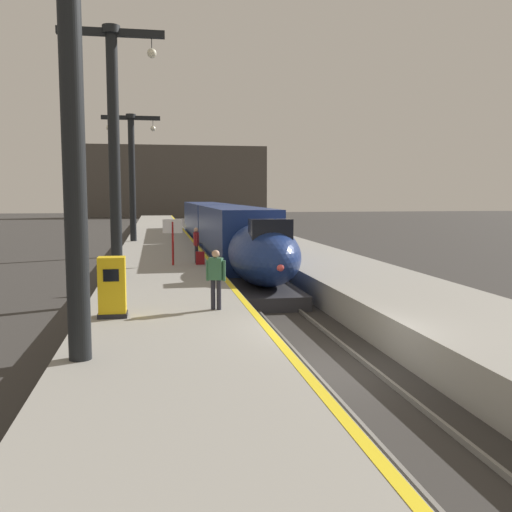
{
  "coord_description": "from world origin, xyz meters",
  "views": [
    {
      "loc": [
        -4.41,
        -13.09,
        4.26
      ],
      "look_at": [
        -0.37,
        9.77,
        1.8
      ],
      "focal_mm": 40.29,
      "sensor_mm": 36.0,
      "label": 1
    }
  ],
  "objects_px": {
    "passenger_mid_platform": "(216,275)",
    "station_column_near": "(74,61)",
    "station_column_far": "(132,165)",
    "departure_info_board": "(173,233)",
    "passenger_near_edge": "(196,242)",
    "ticket_machine_yellow": "(112,289)",
    "station_column_mid": "(114,129)",
    "rolling_suitcase": "(200,258)",
    "highspeed_train_main": "(221,230)"
  },
  "relations": [
    {
      "from": "station_column_far",
      "to": "passenger_near_edge",
      "type": "relative_size",
      "value": 5.19
    },
    {
      "from": "station_column_mid",
      "to": "station_column_far",
      "type": "height_order",
      "value": "station_column_mid"
    },
    {
      "from": "station_column_near",
      "to": "ticket_machine_yellow",
      "type": "bearing_deg",
      "value": 85.74
    },
    {
      "from": "departure_info_board",
      "to": "ticket_machine_yellow",
      "type": "bearing_deg",
      "value": -99.9
    },
    {
      "from": "highspeed_train_main",
      "to": "station_column_far",
      "type": "distance_m",
      "value": 7.88
    },
    {
      "from": "highspeed_train_main",
      "to": "departure_info_board",
      "type": "bearing_deg",
      "value": -106.86
    },
    {
      "from": "passenger_near_edge",
      "to": "passenger_mid_platform",
      "type": "xyz_separation_m",
      "value": [
        -0.25,
        -11.2,
        0.0
      ]
    },
    {
      "from": "ticket_machine_yellow",
      "to": "station_column_near",
      "type": "bearing_deg",
      "value": -94.26
    },
    {
      "from": "highspeed_train_main",
      "to": "station_column_near",
      "type": "bearing_deg",
      "value": -102.21
    },
    {
      "from": "departure_info_board",
      "to": "passenger_mid_platform",
      "type": "bearing_deg",
      "value": -85.4
    },
    {
      "from": "station_column_mid",
      "to": "ticket_machine_yellow",
      "type": "xyz_separation_m",
      "value": [
        0.35,
        -7.63,
        -5.0
      ]
    },
    {
      "from": "rolling_suitcase",
      "to": "departure_info_board",
      "type": "height_order",
      "value": "departure_info_board"
    },
    {
      "from": "highspeed_train_main",
      "to": "departure_info_board",
      "type": "height_order",
      "value": "highspeed_train_main"
    },
    {
      "from": "station_column_mid",
      "to": "highspeed_train_main",
      "type": "bearing_deg",
      "value": 69.05
    },
    {
      "from": "passenger_mid_platform",
      "to": "station_column_far",
      "type": "bearing_deg",
      "value": 97.1
    },
    {
      "from": "highspeed_train_main",
      "to": "departure_info_board",
      "type": "relative_size",
      "value": 18.0
    },
    {
      "from": "station_column_mid",
      "to": "departure_info_board",
      "type": "distance_m",
      "value": 5.96
    },
    {
      "from": "station_column_near",
      "to": "passenger_near_edge",
      "type": "distance_m",
      "value": 16.68
    },
    {
      "from": "station_column_far",
      "to": "departure_info_board",
      "type": "distance_m",
      "value": 15.32
    },
    {
      "from": "rolling_suitcase",
      "to": "passenger_mid_platform",
      "type": "bearing_deg",
      "value": -92.11
    },
    {
      "from": "station_column_mid",
      "to": "passenger_near_edge",
      "type": "relative_size",
      "value": 5.67
    },
    {
      "from": "station_column_far",
      "to": "rolling_suitcase",
      "type": "xyz_separation_m",
      "value": [
        3.55,
        -14.6,
        -5.0
      ]
    },
    {
      "from": "highspeed_train_main",
      "to": "rolling_suitcase",
      "type": "height_order",
      "value": "highspeed_train_main"
    },
    {
      "from": "passenger_near_edge",
      "to": "station_column_far",
      "type": "bearing_deg",
      "value": 103.57
    },
    {
      "from": "highspeed_train_main",
      "to": "station_column_far",
      "type": "bearing_deg",
      "value": 154.85
    },
    {
      "from": "highspeed_train_main",
      "to": "departure_info_board",
      "type": "distance_m",
      "value": 12.44
    },
    {
      "from": "station_column_far",
      "to": "passenger_near_edge",
      "type": "xyz_separation_m",
      "value": [
        3.41,
        -14.12,
        -4.32
      ]
    },
    {
      "from": "passenger_mid_platform",
      "to": "station_column_near",
      "type": "bearing_deg",
      "value": -124.84
    },
    {
      "from": "passenger_mid_platform",
      "to": "passenger_near_edge",
      "type": "bearing_deg",
      "value": 88.7
    },
    {
      "from": "station_column_near",
      "to": "station_column_mid",
      "type": "relative_size",
      "value": 0.97
    },
    {
      "from": "station_column_near",
      "to": "passenger_mid_platform",
      "type": "distance_m",
      "value": 7.18
    },
    {
      "from": "station_column_mid",
      "to": "departure_info_board",
      "type": "bearing_deg",
      "value": 56.87
    },
    {
      "from": "departure_info_board",
      "to": "station_column_far",
      "type": "bearing_deg",
      "value": 98.9
    },
    {
      "from": "rolling_suitcase",
      "to": "departure_info_board",
      "type": "distance_m",
      "value": 1.74
    },
    {
      "from": "station_column_far",
      "to": "departure_info_board",
      "type": "relative_size",
      "value": 4.14
    },
    {
      "from": "station_column_mid",
      "to": "rolling_suitcase",
      "type": "xyz_separation_m",
      "value": [
        3.55,
        3.58,
        -5.43
      ]
    },
    {
      "from": "rolling_suitcase",
      "to": "ticket_machine_yellow",
      "type": "height_order",
      "value": "ticket_machine_yellow"
    },
    {
      "from": "station_column_near",
      "to": "departure_info_board",
      "type": "xyz_separation_m",
      "value": [
        2.24,
        15.11,
        -4.19
      ]
    },
    {
      "from": "station_column_near",
      "to": "passenger_near_edge",
      "type": "xyz_separation_m",
      "value": [
        3.35,
        15.65,
        -4.71
      ]
    },
    {
      "from": "highspeed_train_main",
      "to": "passenger_mid_platform",
      "type": "relative_size",
      "value": 22.58
    },
    {
      "from": "rolling_suitcase",
      "to": "highspeed_train_main",
      "type": "bearing_deg",
      "value": 78.76
    },
    {
      "from": "station_column_far",
      "to": "ticket_machine_yellow",
      "type": "distance_m",
      "value": 26.22
    },
    {
      "from": "station_column_far",
      "to": "rolling_suitcase",
      "type": "height_order",
      "value": "station_column_far"
    },
    {
      "from": "passenger_near_edge",
      "to": "passenger_mid_platform",
      "type": "height_order",
      "value": "same"
    },
    {
      "from": "station_column_near",
      "to": "passenger_near_edge",
      "type": "height_order",
      "value": "station_column_near"
    },
    {
      "from": "station_column_near",
      "to": "departure_info_board",
      "type": "height_order",
      "value": "station_column_near"
    },
    {
      "from": "passenger_near_edge",
      "to": "ticket_machine_yellow",
      "type": "height_order",
      "value": "passenger_near_edge"
    },
    {
      "from": "station_column_far",
      "to": "ticket_machine_yellow",
      "type": "bearing_deg",
      "value": -89.22
    },
    {
      "from": "station_column_mid",
      "to": "passenger_mid_platform",
      "type": "xyz_separation_m",
      "value": [
        3.15,
        -7.14,
        -4.75
      ]
    },
    {
      "from": "highspeed_train_main",
      "to": "station_column_far",
      "type": "relative_size",
      "value": 4.35
    }
  ]
}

